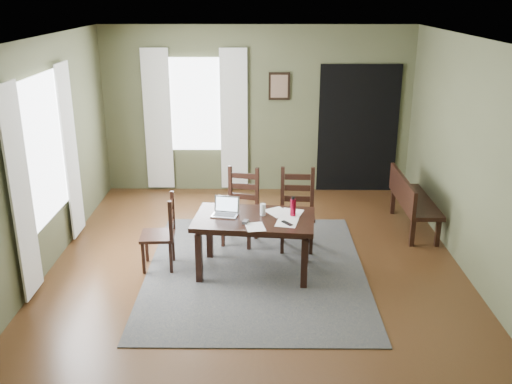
{
  "coord_description": "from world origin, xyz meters",
  "views": [
    {
      "loc": [
        0.05,
        -6.17,
        3.19
      ],
      "look_at": [
        0.0,
        0.3,
        0.9
      ],
      "focal_mm": 40.0,
      "sensor_mm": 36.0,
      "label": 1
    }
  ],
  "objects_px": {
    "chair_back_left": "(241,207)",
    "laptop": "(226,210)",
    "chair_end": "(162,233)",
    "water_bottle": "(293,207)",
    "chair_back_right": "(297,210)",
    "bench": "(411,198)",
    "dining_table": "(254,224)"
  },
  "relations": [
    {
      "from": "chair_end",
      "to": "chair_back_left",
      "type": "height_order",
      "value": "chair_back_left"
    },
    {
      "from": "dining_table",
      "to": "bench",
      "type": "xyz_separation_m",
      "value": [
        2.17,
        1.34,
        -0.16
      ]
    },
    {
      "from": "dining_table",
      "to": "chair_back_left",
      "type": "xyz_separation_m",
      "value": [
        -0.19,
        0.88,
        -0.13
      ]
    },
    {
      "from": "chair_back_left",
      "to": "chair_back_right",
      "type": "relative_size",
      "value": 0.96
    },
    {
      "from": "bench",
      "to": "laptop",
      "type": "height_order",
      "value": "laptop"
    },
    {
      "from": "dining_table",
      "to": "laptop",
      "type": "relative_size",
      "value": 4.38
    },
    {
      "from": "chair_back_right",
      "to": "water_bottle",
      "type": "bearing_deg",
      "value": -94.98
    },
    {
      "from": "laptop",
      "to": "chair_back_left",
      "type": "bearing_deg",
      "value": 90.09
    },
    {
      "from": "bench",
      "to": "laptop",
      "type": "distance_m",
      "value": 2.81
    },
    {
      "from": "dining_table",
      "to": "water_bottle",
      "type": "relative_size",
      "value": 6.24
    },
    {
      "from": "chair_end",
      "to": "chair_back_right",
      "type": "bearing_deg",
      "value": 106.64
    },
    {
      "from": "chair_back_right",
      "to": "chair_back_left",
      "type": "bearing_deg",
      "value": 171.16
    },
    {
      "from": "water_bottle",
      "to": "chair_end",
      "type": "bearing_deg",
      "value": 178.1
    },
    {
      "from": "bench",
      "to": "laptop",
      "type": "bearing_deg",
      "value": 116.39
    },
    {
      "from": "chair_back_right",
      "to": "laptop",
      "type": "distance_m",
      "value": 1.11
    },
    {
      "from": "chair_end",
      "to": "chair_back_left",
      "type": "bearing_deg",
      "value": 126.1
    },
    {
      "from": "laptop",
      "to": "chair_back_right",
      "type": "bearing_deg",
      "value": 46.33
    },
    {
      "from": "chair_end",
      "to": "chair_back_right",
      "type": "height_order",
      "value": "chair_back_right"
    },
    {
      "from": "water_bottle",
      "to": "bench",
      "type": "bearing_deg",
      "value": 36.75
    },
    {
      "from": "chair_end",
      "to": "laptop",
      "type": "distance_m",
      "value": 0.83
    },
    {
      "from": "chair_end",
      "to": "chair_back_left",
      "type": "xyz_separation_m",
      "value": [
        0.92,
        0.77,
        0.04
      ]
    },
    {
      "from": "chair_back_right",
      "to": "chair_end",
      "type": "bearing_deg",
      "value": -156.59
    },
    {
      "from": "chair_back_right",
      "to": "laptop",
      "type": "xyz_separation_m",
      "value": [
        -0.88,
        -0.63,
        0.25
      ]
    },
    {
      "from": "dining_table",
      "to": "chair_end",
      "type": "relative_size",
      "value": 1.61
    },
    {
      "from": "dining_table",
      "to": "chair_back_left",
      "type": "relative_size",
      "value": 1.47
    },
    {
      "from": "chair_end",
      "to": "bench",
      "type": "xyz_separation_m",
      "value": [
        3.28,
        1.23,
        0.01
      ]
    },
    {
      "from": "dining_table",
      "to": "chair_back_left",
      "type": "distance_m",
      "value": 0.91
    },
    {
      "from": "chair_back_left",
      "to": "chair_back_right",
      "type": "bearing_deg",
      "value": 2.81
    },
    {
      "from": "bench",
      "to": "chair_back_right",
      "type": "bearing_deg",
      "value": 110.7
    },
    {
      "from": "laptop",
      "to": "dining_table",
      "type": "bearing_deg",
      "value": -4.66
    },
    {
      "from": "chair_end",
      "to": "laptop",
      "type": "bearing_deg",
      "value": 85.22
    },
    {
      "from": "chair_back_left",
      "to": "laptop",
      "type": "xyz_separation_m",
      "value": [
        -0.15,
        -0.78,
        0.27
      ]
    }
  ]
}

